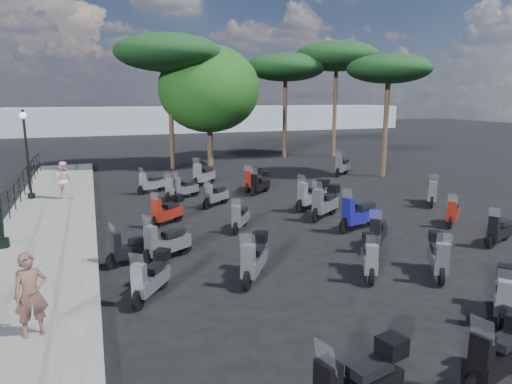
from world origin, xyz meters
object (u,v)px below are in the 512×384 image
object	(u,v)px
scooter_28	(342,167)
broadleaf_tree	(209,89)
scooter_10	(215,196)
scooter_21	(313,196)
scooter_5	(151,184)
woman	(31,295)
scooter_1	(151,278)
scooter_8	(254,260)
pine_0	(286,68)
lamp_post_2	(27,148)
scooter_3	(132,249)
pine_2	(169,53)
pine_1	(337,57)
scooter_27	(432,192)
pedestrian_far	(63,180)
scooter_4	(175,190)
scooter_18	(438,257)
scooter_15	(260,184)
scooter_2	(166,244)
scooter_13	(359,215)
pine_3	(389,69)
scooter_22	(253,180)
scooter_11	(185,189)
scooter_20	(325,203)
scooter_19	(378,234)
scooter_9	(167,211)
scooter_14	(240,218)
scooter_6	(498,356)
scooter_26	(453,213)
scooter_16	(203,176)

from	to	relation	value
scooter_28	broadleaf_tree	size ratio (longest dim) A/B	0.20
scooter_10	scooter_21	size ratio (longest dim) A/B	0.75
scooter_5	woman	bearing A→B (deg)	134.85
scooter_1	scooter_8	xyz separation A→B (m)	(2.47, 0.20, 0.04)
pine_0	lamp_post_2	bearing A→B (deg)	-148.83
scooter_28	scooter_3	bearing A→B (deg)	90.16
pine_2	pine_1	bearing A→B (deg)	8.41
pine_1	scooter_27	bearing A→B (deg)	-104.26
scooter_3	pine_2	distance (m)	17.47
pine_2	pedestrian_far	bearing A→B (deg)	-128.34
scooter_4	scooter_8	xyz separation A→B (m)	(0.26, -9.38, 0.08)
scooter_18	scooter_15	bearing A→B (deg)	-53.21
scooter_5	scooter_15	bearing A→B (deg)	-140.21
scooter_2	scooter_27	bearing A→B (deg)	-107.60
scooter_1	scooter_13	size ratio (longest dim) A/B	0.74
scooter_2	pine_3	xyz separation A→B (m)	(13.33, 9.18, 5.25)
pedestrian_far	scooter_22	xyz separation A→B (m)	(8.22, -0.51, -0.44)
lamp_post_2	pine_3	distance (m)	17.90
scooter_11	pine_0	xyz separation A→B (m)	(9.46, 11.07, 5.86)
scooter_11	pine_0	size ratio (longest dim) A/B	0.19
scooter_15	scooter_20	xyz separation A→B (m)	(0.76, -4.72, 0.08)
scooter_11	scooter_28	xyz separation A→B (m)	(9.38, 2.80, 0.07)
scooter_8	pine_3	size ratio (longest dim) A/B	0.23
scooter_19	pine_1	bearing A→B (deg)	-71.94
pine_0	broadleaf_tree	bearing A→B (deg)	-159.72
scooter_20	broadleaf_tree	xyz separation A→B (m)	(-0.79, 13.74, 4.21)
scooter_11	pine_3	xyz separation A→B (m)	(11.37, 1.80, 5.30)
woman	pine_1	distance (m)	28.27
scooter_20	scooter_8	bearing A→B (deg)	100.21
scooter_11	pine_0	world-z (taller)	pine_0
scooter_9	broadleaf_tree	world-z (taller)	broadleaf_tree
scooter_11	pine_3	world-z (taller)	pine_3
scooter_9	scooter_27	distance (m)	10.65
scooter_18	scooter_20	distance (m)	5.80
scooter_18	scooter_22	distance (m)	11.37
scooter_9	pine_0	xyz separation A→B (m)	(10.83, 14.96, 5.81)
scooter_3	scooter_14	bearing A→B (deg)	-81.57
scooter_20	scooter_27	size ratio (longest dim) A/B	1.14
scooter_6	scooter_18	distance (m)	4.41
scooter_14	pine_0	xyz separation A→B (m)	(8.67, 16.40, 5.88)
scooter_26	broadleaf_tree	size ratio (longest dim) A/B	0.16
scooter_14	scooter_16	world-z (taller)	scooter_16
scooter_6	scooter_21	bearing A→B (deg)	-28.47
scooter_1	scooter_10	distance (m)	8.53
scooter_9	scooter_21	bearing A→B (deg)	-126.77
scooter_20	pine_2	distance (m)	15.13
scooter_13	scooter_5	bearing A→B (deg)	16.97
scooter_13	scooter_18	xyz separation A→B (m)	(-0.32, -4.05, -0.03)
scooter_3	scooter_18	xyz separation A→B (m)	(7.01, -3.38, 0.06)
scooter_2	scooter_8	world-z (taller)	scooter_2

